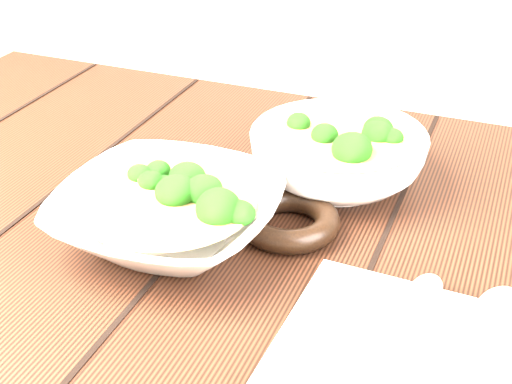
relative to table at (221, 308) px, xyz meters
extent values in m
cube|color=black|center=(0.00, 0.00, 0.10)|extent=(1.20, 0.80, 0.04)
cube|color=black|center=(-0.54, 0.34, -0.28)|extent=(0.07, 0.07, 0.71)
imported|color=white|center=(-0.04, -0.04, 0.15)|extent=(0.24, 0.24, 0.06)
cylinder|color=#9E8047|center=(-0.04, -0.04, 0.17)|extent=(0.19, 0.19, 0.00)
ellipsoid|color=#28781A|center=(-0.02, -0.03, 0.18)|extent=(0.04, 0.04, 0.03)
ellipsoid|color=#28781A|center=(-0.02, -0.01, 0.18)|extent=(0.04, 0.04, 0.03)
ellipsoid|color=#28781A|center=(-0.06, 0.01, 0.18)|extent=(0.04, 0.04, 0.03)
ellipsoid|color=#28781A|center=(-0.07, -0.03, 0.18)|extent=(0.04, 0.04, 0.03)
ellipsoid|color=#28781A|center=(-0.08, -0.05, 0.18)|extent=(0.04, 0.04, 0.03)
ellipsoid|color=#28781A|center=(-0.07, -0.09, 0.18)|extent=(0.04, 0.04, 0.03)
ellipsoid|color=#28781A|center=(-0.03, -0.07, 0.18)|extent=(0.04, 0.04, 0.03)
ellipsoid|color=#28781A|center=(0.00, -0.06, 0.18)|extent=(0.04, 0.04, 0.03)
imported|color=white|center=(0.10, 0.15, 0.15)|extent=(0.27, 0.27, 0.07)
cylinder|color=#9E8047|center=(0.10, 0.15, 0.18)|extent=(0.17, 0.17, 0.00)
ellipsoid|color=#28781A|center=(0.12, 0.15, 0.18)|extent=(0.04, 0.04, 0.03)
ellipsoid|color=#28781A|center=(0.10, 0.18, 0.18)|extent=(0.04, 0.04, 0.03)
ellipsoid|color=#28781A|center=(0.05, 0.16, 0.18)|extent=(0.04, 0.04, 0.03)
ellipsoid|color=#28781A|center=(0.08, 0.13, 0.18)|extent=(0.04, 0.04, 0.03)
ellipsoid|color=#28781A|center=(0.12, 0.11, 0.18)|extent=(0.04, 0.04, 0.03)
torus|color=black|center=(0.08, 0.02, 0.13)|extent=(0.15, 0.15, 0.03)
cube|color=beige|center=(0.25, -0.13, 0.13)|extent=(0.24, 0.20, 0.01)
cylinder|color=#B2AB9D|center=(0.23, -0.14, 0.14)|extent=(0.02, 0.15, 0.01)
ellipsoid|color=#B2AB9D|center=(0.24, -0.05, 0.14)|extent=(0.04, 0.06, 0.01)
cylinder|color=#B2AB9D|center=(0.27, -0.12, 0.14)|extent=(0.07, 0.14, 0.01)
ellipsoid|color=#B2AB9D|center=(0.31, -0.04, 0.14)|extent=(0.05, 0.06, 0.01)
camera|label=1|loc=(0.29, -0.61, 0.56)|focal=50.00mm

